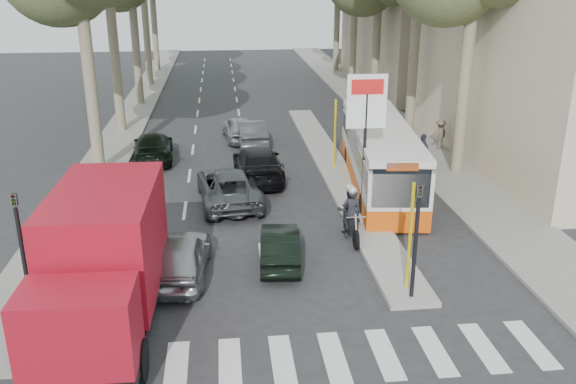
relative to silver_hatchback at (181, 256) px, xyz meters
name	(u,v)px	position (x,y,z in m)	size (l,w,h in m)	color
ground	(295,282)	(3.50, -0.79, -0.70)	(120.00, 120.00, 0.00)	#28282B
sidewalk_right	(373,107)	(12.10, 24.21, -0.64)	(3.20, 70.00, 0.12)	gray
median_left	(139,104)	(-4.50, 27.21, -0.64)	(2.40, 64.00, 0.12)	gray
traffic_island	(334,169)	(6.75, 10.21, -0.62)	(1.50, 26.00, 0.16)	gray
billboard	(366,125)	(6.75, 4.21, 3.00)	(1.50, 12.10, 5.60)	yellow
traffic_light_island	(417,223)	(6.75, -2.29, 1.79)	(0.16, 0.41, 3.60)	black
traffic_light_left	(19,233)	(-4.10, -1.79, 1.79)	(0.16, 0.41, 3.60)	black
silver_hatchback	(181,256)	(0.00, 0.00, 0.00)	(1.65, 4.11, 1.40)	#A3A5AB
dark_hatchback	(280,246)	(3.18, 0.65, -0.11)	(1.26, 3.60, 1.19)	black
queue_car_a	(229,187)	(1.62, 6.39, 0.02)	(2.38, 5.17, 1.44)	#474A4E
queue_car_b	(258,164)	(3.00, 9.28, 0.05)	(2.11, 5.19, 1.51)	black
queue_car_c	(239,128)	(2.40, 16.38, -0.01)	(1.64, 4.07, 1.39)	#A1A4A9
queue_car_d	(251,133)	(3.00, 15.35, 0.00)	(1.48, 4.25, 1.40)	#4A4D51
queue_car_e	(153,147)	(-2.11, 12.97, 0.00)	(1.96, 4.81, 1.40)	black
red_truck	(104,260)	(-1.81, -2.58, 1.24)	(2.79, 6.95, 3.67)	black
city_bus	(380,154)	(8.30, 7.73, 0.81)	(3.58, 11.09, 2.87)	#DF4F0C
motorcycle	(350,213)	(5.90, 2.47, 0.22)	(0.85, 2.38, 2.02)	black
pedestrian_near	(423,151)	(10.97, 9.78, 0.27)	(1.00, 0.49, 1.70)	#3B314A
pedestrian_far	(440,134)	(13.02, 13.10, 0.21)	(1.02, 0.45, 1.58)	brown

